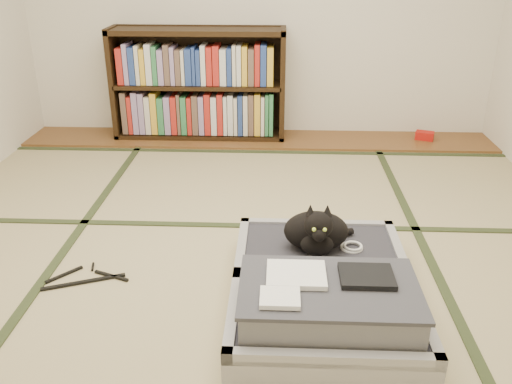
{
  "coord_description": "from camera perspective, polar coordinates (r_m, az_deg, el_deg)",
  "views": [
    {
      "loc": [
        0.18,
        -2.48,
        1.53
      ],
      "look_at": [
        0.05,
        0.35,
        0.25
      ],
      "focal_mm": 38.0,
      "sensor_mm": 36.0,
      "label": 1
    }
  ],
  "objects": [
    {
      "name": "tatami_borders",
      "position": [
        3.35,
        -0.75,
        -2.81
      ],
      "size": [
        4.0,
        4.5,
        0.01
      ],
      "color": "#2D381E",
      "rests_on": "ground"
    },
    {
      "name": "cable_coil",
      "position": [
        2.75,
        10.07,
        -5.72
      ],
      "size": [
        0.11,
        0.11,
        0.03
      ],
      "color": "white",
      "rests_on": "suitcase"
    },
    {
      "name": "floor",
      "position": [
        2.92,
        -1.29,
        -7.29
      ],
      "size": [
        4.5,
        4.5,
        0.0
      ],
      "primitive_type": "plane",
      "color": "tan",
      "rests_on": "ground"
    },
    {
      "name": "hanger",
      "position": [
        2.9,
        -17.47,
        -8.66
      ],
      "size": [
        0.42,
        0.26,
        0.01
      ],
      "color": "black",
      "rests_on": "floor"
    },
    {
      "name": "cat",
      "position": [
        2.66,
        6.41,
        -4.16
      ],
      "size": [
        0.37,
        0.37,
        0.3
      ],
      "color": "black",
      "rests_on": "suitcase"
    },
    {
      "name": "suitcase",
      "position": [
        2.5,
        7.09,
        -10.42
      ],
      "size": [
        0.82,
        1.1,
        0.32
      ],
      "color": "#9D9DA2",
      "rests_on": "floor"
    },
    {
      "name": "bookcase",
      "position": [
        4.73,
        -6.02,
        10.97
      ],
      "size": [
        1.47,
        0.34,
        0.94
      ],
      "color": "black",
      "rests_on": "wood_strip"
    },
    {
      "name": "wood_strip",
      "position": [
        4.74,
        0.28,
        5.57
      ],
      "size": [
        4.0,
        0.5,
        0.02
      ],
      "primitive_type": "cube",
      "color": "brown",
      "rests_on": "ground"
    },
    {
      "name": "red_item",
      "position": [
        4.91,
        17.32,
        5.69
      ],
      "size": [
        0.17,
        0.14,
        0.07
      ],
      "primitive_type": "cube",
      "rotation": [
        0.0,
        0.0,
        -0.35
      ],
      "color": "#B7150E",
      "rests_on": "wood_strip"
    }
  ]
}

